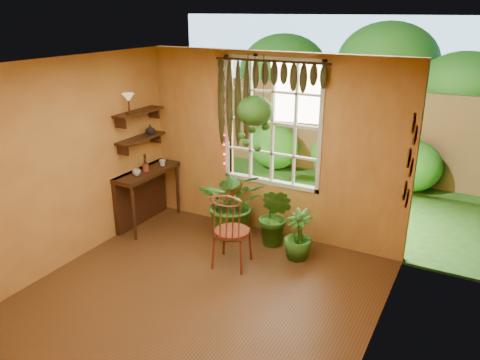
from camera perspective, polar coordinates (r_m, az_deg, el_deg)
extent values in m
plane|color=brown|center=(5.63, -6.46, -15.16)|extent=(4.50, 4.50, 0.00)
plane|color=silver|center=(4.63, -7.78, 13.27)|extent=(4.50, 4.50, 0.00)
plane|color=gold|center=(6.83, 3.83, 4.01)|extent=(4.00, 0.00, 4.00)
plane|color=gold|center=(6.29, -22.17, 1.11)|extent=(0.00, 4.50, 4.50)
plane|color=gold|center=(4.24, 15.89, -7.19)|extent=(0.00, 4.50, 4.50)
cube|color=white|center=(6.76, 4.01, 6.92)|extent=(1.52, 0.10, 1.86)
cube|color=white|center=(6.79, 4.11, 6.97)|extent=(1.38, 0.01, 1.78)
cylinder|color=#3D2110|center=(6.52, 3.78, 14.28)|extent=(1.70, 0.04, 0.04)
cube|color=#3D2110|center=(7.36, -11.26, 0.96)|extent=(0.40, 1.20, 0.06)
cube|color=#3D2110|center=(7.61, -11.99, -1.85)|extent=(0.08, 1.18, 0.90)
cylinder|color=#3D2110|center=(7.04, -12.82, -3.93)|extent=(0.05, 0.05, 0.86)
cylinder|color=#3D2110|center=(7.83, -7.61, -1.10)|extent=(0.05, 0.05, 0.86)
cube|color=#3D2110|center=(7.26, -12.01, 5.00)|extent=(0.25, 0.90, 0.04)
cube|color=#3D2110|center=(7.17, -12.24, 8.09)|extent=(0.25, 0.90, 0.04)
cube|color=#1D5317|center=(11.76, 13.91, 3.44)|extent=(14.00, 10.00, 0.04)
cube|color=olive|center=(9.85, 11.61, 5.97)|extent=(12.00, 0.10, 1.80)
plane|color=#91C2F3|center=(13.17, 16.58, 11.94)|extent=(12.00, 0.00, 12.00)
cylinder|color=maroon|center=(6.19, -0.98, -6.31)|extent=(0.53, 0.53, 0.04)
torus|color=maroon|center=(5.80, -1.69, -2.48)|extent=(0.44, 0.11, 0.44)
imported|color=#194D14|center=(6.95, -0.79, -2.69)|extent=(1.23, 1.15, 1.09)
imported|color=#194D14|center=(6.69, 4.31, -4.49)|extent=(0.60, 0.53, 0.92)
imported|color=#194D14|center=(6.44, 7.10, -6.63)|extent=(0.52, 0.52, 0.71)
ellipsoid|color=black|center=(6.41, 1.84, 7.79)|extent=(0.29, 0.29, 0.17)
ellipsoid|color=#194D14|center=(6.39, 1.84, 8.43)|extent=(0.49, 0.49, 0.42)
imported|color=silver|center=(7.14, -12.50, 0.91)|extent=(0.16, 0.16, 0.10)
imported|color=beige|center=(7.51, -9.43, 2.08)|extent=(0.12, 0.12, 0.10)
cylinder|color=brown|center=(7.31, -11.46, 1.53)|extent=(0.09, 0.09, 0.11)
imported|color=#B2AD99|center=(7.40, -10.90, 6.11)|extent=(0.19, 0.19, 0.15)
cylinder|color=#5A3219|center=(6.99, -13.32, 7.98)|extent=(0.10, 0.10, 0.03)
cylinder|color=#5A3219|center=(6.97, -13.38, 8.72)|extent=(0.02, 0.02, 0.18)
cone|color=slate|center=(6.95, -13.46, 9.74)|extent=(0.18, 0.18, 0.12)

